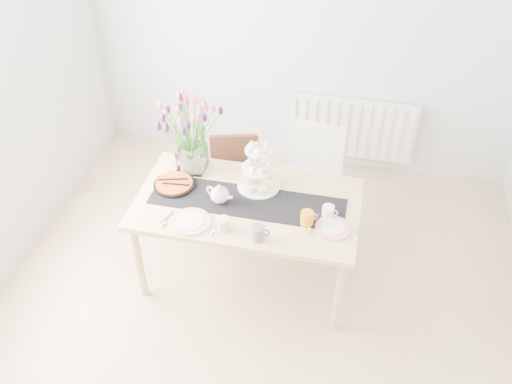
% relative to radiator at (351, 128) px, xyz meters
% --- Properties ---
extents(room_shell, '(4.50, 4.50, 4.50)m').
position_rel_radiator_xyz_m(room_shell, '(-0.50, -2.19, 0.85)').
color(room_shell, tan).
rests_on(room_shell, ground).
extents(radiator, '(1.20, 0.08, 0.60)m').
position_rel_radiator_xyz_m(radiator, '(0.00, 0.00, 0.00)').
color(radiator, white).
rests_on(radiator, room_shell).
extents(dining_table, '(1.60, 0.90, 0.75)m').
position_rel_radiator_xyz_m(dining_table, '(-0.64, -1.60, 0.22)').
color(dining_table, tan).
rests_on(dining_table, ground).
extents(chair_brown, '(0.49, 0.49, 0.81)m').
position_rel_radiator_xyz_m(chair_brown, '(-0.89, -0.99, 0.02)').
color(chair_brown, '#361D13').
rests_on(chair_brown, ground).
extents(chair_white, '(0.51, 0.51, 0.94)m').
position_rel_radiator_xyz_m(chair_white, '(-0.26, -0.88, 0.10)').
color(chair_white, white).
rests_on(chair_white, ground).
extents(table_runner, '(1.40, 0.35, 0.01)m').
position_rel_radiator_xyz_m(table_runner, '(-0.64, -1.60, 0.30)').
color(table_runner, black).
rests_on(table_runner, dining_table).
extents(tulip_vase, '(0.72, 0.72, 0.62)m').
position_rel_radiator_xyz_m(tulip_vase, '(-1.14, -1.30, 0.70)').
color(tulip_vase, silver).
rests_on(tulip_vase, dining_table).
extents(cake_stand, '(0.31, 0.31, 0.46)m').
position_rel_radiator_xyz_m(cake_stand, '(-0.59, -1.42, 0.43)').
color(cake_stand, gold).
rests_on(cake_stand, dining_table).
extents(teapot, '(0.27, 0.24, 0.14)m').
position_rel_radiator_xyz_m(teapot, '(-0.83, -1.64, 0.37)').
color(teapot, silver).
rests_on(teapot, dining_table).
extents(cream_jug, '(0.10, 0.10, 0.08)m').
position_rel_radiator_xyz_m(cream_jug, '(-0.06, -1.62, 0.34)').
color(cream_jug, white).
rests_on(cream_jug, dining_table).
extents(tart_tin, '(0.30, 0.30, 0.04)m').
position_rel_radiator_xyz_m(tart_tin, '(-1.20, -1.55, 0.32)').
color(tart_tin, black).
rests_on(tart_tin, dining_table).
extents(mug_grey, '(0.11, 0.11, 0.11)m').
position_rel_radiator_xyz_m(mug_grey, '(-0.48, -1.95, 0.35)').
color(mug_grey, slate).
rests_on(mug_grey, dining_table).
extents(mug_white, '(0.10, 0.10, 0.10)m').
position_rel_radiator_xyz_m(mug_white, '(-0.73, -1.91, 0.35)').
color(mug_white, silver).
rests_on(mug_white, dining_table).
extents(mug_orange, '(0.12, 0.12, 0.11)m').
position_rel_radiator_xyz_m(mug_orange, '(-0.19, -1.74, 0.35)').
color(mug_orange, orange).
rests_on(mug_orange, dining_table).
extents(plate_left, '(0.34, 0.34, 0.01)m').
position_rel_radiator_xyz_m(plate_left, '(-0.97, -1.89, 0.31)').
color(plate_left, white).
rests_on(plate_left, dining_table).
extents(plate_right, '(0.28, 0.28, 0.01)m').
position_rel_radiator_xyz_m(plate_right, '(-0.01, -1.75, 0.31)').
color(plate_right, silver).
rests_on(plate_right, dining_table).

